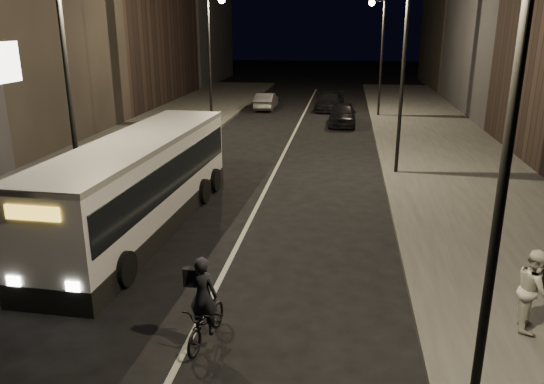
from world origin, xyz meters
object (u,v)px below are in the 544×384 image
(streetlight_right_far, at_px, (379,42))
(car_far, at_px, (330,101))
(streetlight_right_mid, at_px, (398,55))
(streetlight_right_near, at_px, (493,118))
(car_mid, at_px, (266,101))
(pedestrian_woman, at_px, (534,290))
(car_near, at_px, (342,114))
(streetlight_left_far, at_px, (213,45))
(city_bus, at_px, (141,180))
(cyclist_on_bicycle, at_px, (206,314))
(streetlight_left_near, at_px, (74,67))

(streetlight_right_far, xyz_separation_m, car_far, (-3.44, 2.83, -4.67))
(streetlight_right_mid, height_order, streetlight_right_far, same)
(streetlight_right_near, relative_size, streetlight_right_far, 1.00)
(car_mid, bearing_deg, streetlight_right_near, 103.88)
(pedestrian_woman, distance_m, car_near, 25.63)
(streetlight_right_mid, relative_size, streetlight_left_far, 1.00)
(city_bus, relative_size, car_far, 2.44)
(pedestrian_woman, bearing_deg, cyclist_on_bicycle, 110.92)
(streetlight_right_near, xyz_separation_m, streetlight_left_far, (-10.66, 26.00, 0.00))
(car_far, bearing_deg, streetlight_left_near, -98.85)
(pedestrian_woman, height_order, car_far, pedestrian_woman)
(streetlight_right_mid, height_order, cyclist_on_bicycle, streetlight_right_mid)
(cyclist_on_bicycle, relative_size, car_far, 0.44)
(streetlight_left_near, relative_size, city_bus, 0.70)
(pedestrian_woman, relative_size, car_near, 0.42)
(city_bus, bearing_deg, pedestrian_woman, -22.40)
(car_mid, bearing_deg, streetlight_right_mid, 114.83)
(streetlight_right_far, relative_size, car_near, 1.80)
(cyclist_on_bicycle, height_order, pedestrian_woman, cyclist_on_bicycle)
(cyclist_on_bicycle, distance_m, car_mid, 32.91)
(streetlight_right_far, relative_size, streetlight_left_near, 1.00)
(streetlight_right_mid, xyz_separation_m, car_mid, (-8.55, 18.42, -4.68))
(pedestrian_woman, relative_size, car_far, 0.39)
(streetlight_left_far, height_order, cyclist_on_bicycle, streetlight_left_far)
(pedestrian_woman, distance_m, car_far, 32.26)
(streetlight_right_far, height_order, streetlight_left_near, same)
(streetlight_right_far, xyz_separation_m, cyclist_on_bicycle, (-4.93, -30.29, -4.66))
(streetlight_right_mid, distance_m, streetlight_right_far, 16.00)
(streetlight_left_near, xyz_separation_m, pedestrian_woman, (12.79, -4.94, -4.26))
(streetlight_right_near, height_order, cyclist_on_bicycle, streetlight_right_near)
(cyclist_on_bicycle, distance_m, pedestrian_woman, 7.20)
(city_bus, bearing_deg, cyclist_on_bicycle, -56.45)
(streetlight_right_near, height_order, car_far, streetlight_right_near)
(cyclist_on_bicycle, height_order, car_mid, cyclist_on_bicycle)
(streetlight_left_far, bearing_deg, car_far, 50.73)
(streetlight_right_near, xyz_separation_m, streetlight_left_near, (-10.66, 8.00, 0.00))
(streetlight_right_near, bearing_deg, car_near, 94.75)
(streetlight_right_near, distance_m, cyclist_on_bicycle, 6.99)
(streetlight_left_far, bearing_deg, streetlight_right_far, 29.36)
(car_near, distance_m, car_mid, 8.71)
(streetlight_right_far, xyz_separation_m, pedestrian_woman, (2.13, -28.94, -4.26))
(streetlight_left_near, relative_size, cyclist_on_bicycle, 3.84)
(streetlight_right_near, xyz_separation_m, streetlight_right_mid, (0.00, 16.00, 0.00))
(pedestrian_woman, distance_m, car_mid, 33.13)
(streetlight_right_mid, relative_size, car_far, 1.70)
(city_bus, height_order, car_near, city_bus)
(streetlight_left_near, distance_m, car_near, 22.40)
(city_bus, xyz_separation_m, cyclist_on_bicycle, (3.87, -6.38, -0.99))
(pedestrian_woman, xyz_separation_m, car_far, (-5.57, 31.77, -0.40))
(streetlight_right_mid, relative_size, streetlight_right_far, 1.00)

